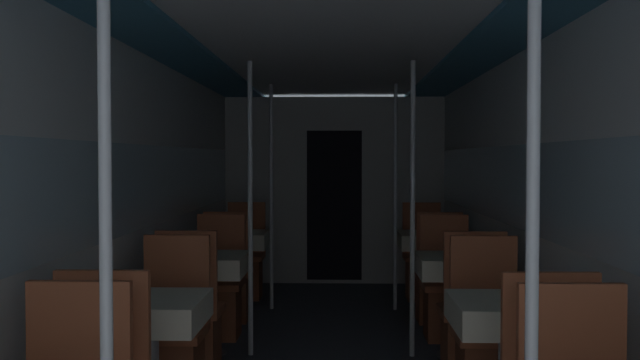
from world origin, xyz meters
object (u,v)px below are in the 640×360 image
at_px(chair_left_near_2, 192,331).
at_px(support_pole_right_3, 395,197).
at_px(chair_left_far_3, 245,269).
at_px(dining_table_right_2, 457,273).
at_px(chair_left_near_3, 229,287).
at_px(dining_table_right_1, 510,325).
at_px(chair_right_near_2, 470,333).
at_px(chair_right_far_2, 446,301).
at_px(chair_right_far_3, 423,270).
at_px(chair_left_far_1, 171,354).
at_px(support_pole_right_0, 532,292).
at_px(chair_left_far_2, 218,300).
at_px(dining_table_left_3, 238,245).
at_px(dining_table_left_2, 206,272).
at_px(support_pole_left_2, 250,209).
at_px(support_pole_left_0, 106,290).
at_px(chair_right_near_3, 437,288).
at_px(support_pole_left_3, 271,197).
at_px(chair_right_far_1, 488,357).
at_px(dining_table_left_1, 147,322).
at_px(dining_table_right_3, 430,246).
at_px(support_pole_right_2, 413,209).

height_order(chair_left_near_2, support_pole_right_3, support_pole_right_3).
bearing_deg(chair_left_far_3, dining_table_right_2, 130.81).
distance_m(chair_left_near_3, dining_table_right_1, 3.32).
xyz_separation_m(chair_left_near_2, dining_table_right_2, (1.86, 0.53, 0.31)).
bearing_deg(support_pole_right_3, chair_right_near_2, -81.26).
height_order(chair_right_far_2, chair_right_far_3, same).
distance_m(chair_left_far_1, chair_right_far_3, 3.75).
bearing_deg(support_pole_right_0, chair_left_far_2, 112.02).
relative_size(chair_left_far_1, chair_left_near_3, 1.00).
relative_size(chair_left_near_2, dining_table_left_3, 1.33).
relative_size(dining_table_left_2, chair_left_far_3, 0.75).
bearing_deg(chair_right_far_3, support_pole_left_2, 54.63).
bearing_deg(dining_table_left_2, chair_left_near_2, -90.00).
relative_size(chair_left_near_2, dining_table_right_2, 1.33).
distance_m(support_pole_left_2, chair_right_far_3, 2.76).
distance_m(chair_left_near_2, chair_left_far_3, 2.68).
relative_size(chair_left_far_1, support_pole_right_3, 0.46).
distance_m(support_pole_left_0, chair_right_far_3, 5.68).
xyz_separation_m(chair_left_near_3, chair_right_near_2, (1.86, -1.63, 0.00)).
height_order(chair_left_near_2, dining_table_right_1, chair_left_near_2).
xyz_separation_m(chair_left_near_2, chair_right_near_3, (1.86, 1.63, 0.00)).
relative_size(support_pole_left_3, chair_right_far_1, 2.19).
bearing_deg(support_pole_right_0, chair_right_far_1, 81.26).
bearing_deg(chair_right_far_2, support_pole_right_0, 84.99).
bearing_deg(chair_right_near_2, dining_table_left_2, 164.16).
bearing_deg(support_pole_left_2, chair_left_far_1, -106.77).
height_order(dining_table_left_2, chair_right_far_2, chair_right_far_2).
distance_m(support_pole_left_0, dining_table_left_2, 3.31).
bearing_deg(support_pole_left_2, support_pole_left_3, 90.00).
bearing_deg(chair_right_far_1, chair_left_far_1, 0.00).
distance_m(support_pole_right_0, dining_table_right_2, 3.31).
distance_m(support_pole_left_0, chair_left_far_2, 3.88).
bearing_deg(dining_table_left_1, dining_table_left_2, 90.00).
bearing_deg(dining_table_right_2, support_pole_left_3, 133.23).
xyz_separation_m(support_pole_left_0, chair_right_near_2, (1.53, 2.73, -0.79)).
bearing_deg(chair_right_near_3, chair_left_far_3, 150.43).
distance_m(support_pole_left_3, dining_table_right_3, 1.60).
relative_size(chair_right_far_2, chair_right_far_3, 1.00).
distance_m(dining_table_right_2, dining_table_right_3, 1.63).
distance_m(chair_right_near_2, dining_table_right_3, 2.18).
bearing_deg(chair_left_far_2, support_pole_left_2, 122.11).
xyz_separation_m(chair_left_near_2, chair_left_far_2, (0.00, 1.06, 0.00)).
bearing_deg(dining_table_left_2, chair_left_far_2, 90.00).
xyz_separation_m(support_pole_right_0, dining_table_right_3, (0.33, 4.88, -0.47)).
bearing_deg(chair_left_far_1, support_pole_right_2, -144.30).
xyz_separation_m(support_pole_left_0, support_pole_right_0, (1.20, 0.00, 0.00)).
xyz_separation_m(chair_left_far_2, chair_right_near_2, (1.86, -1.06, 0.00)).
bearing_deg(dining_table_left_1, chair_left_far_1, 90.00).
xyz_separation_m(dining_table_left_1, support_pole_left_3, (0.33, 3.26, 0.47)).
relative_size(support_pole_left_3, support_pole_right_0, 1.00).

